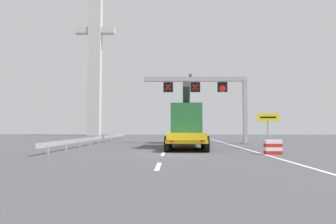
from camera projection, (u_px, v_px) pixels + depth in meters
ground at (164, 154)px, 18.29m from camera, size 112.00×112.00×0.00m
lane_markings at (168, 141)px, 35.80m from camera, size 0.20×49.67×0.01m
edge_line_right at (227, 144)px, 30.16m from camera, size 0.20×63.00×0.01m
overhead_lane_gantry at (210, 90)px, 30.40m from camera, size 11.01×0.90×7.31m
heavy_haul_truck_yellow at (186, 124)px, 27.00m from camera, size 3.54×14.15×5.30m
exit_sign_yellow at (268, 122)px, 22.55m from camera, size 1.69×0.15×2.76m
crash_barrier_striped at (273, 147)px, 17.99m from camera, size 1.02×0.53×0.90m
guardrail_left at (102, 138)px, 31.71m from camera, size 0.13×30.57×0.76m
bridge_pylon_distant at (95, 49)px, 66.19m from camera, size 9.00×2.00×38.62m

